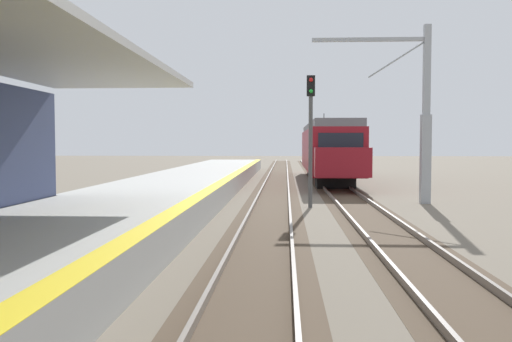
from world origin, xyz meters
TOP-DOWN VIEW (x-y plane):
  - station_platform at (-2.50, 16.00)m, footprint 5.00×80.00m
  - track_pair_nearest_platform at (1.90, 20.00)m, footprint 2.34×120.00m
  - track_pair_middle at (5.30, 20.00)m, footprint 2.34×120.00m
  - approaching_train at (5.30, 38.38)m, footprint 2.93×19.60m
  - rail_signal_post at (3.44, 22.87)m, footprint 0.32×0.34m
  - catenary_pylon_far_side at (8.05, 24.65)m, footprint 5.00×0.40m

SIDE VIEW (x-z plane):
  - track_pair_nearest_platform at x=1.90m, z-range -0.03..0.13m
  - track_pair_middle at x=5.30m, z-range -0.03..0.13m
  - station_platform at x=-2.50m, z-range 0.00..0.90m
  - approaching_train at x=5.30m, z-range -0.20..4.56m
  - rail_signal_post at x=3.44m, z-range 0.59..5.79m
  - catenary_pylon_far_side at x=8.05m, z-range -0.15..7.35m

